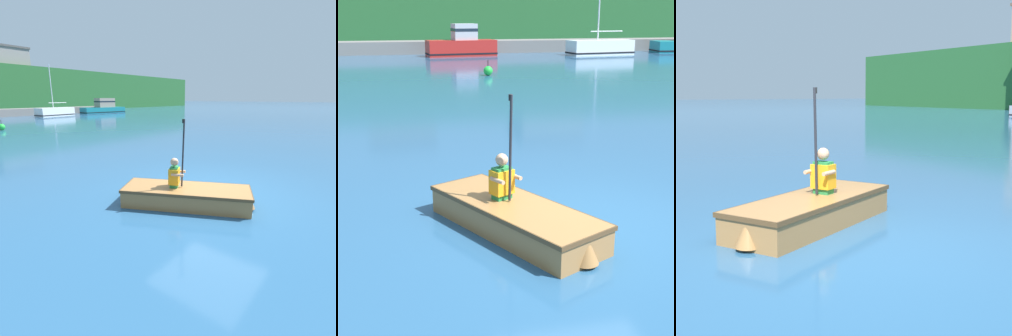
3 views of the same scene
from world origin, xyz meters
TOP-DOWN VIEW (x-y plane):
  - ground_plane at (0.00, 0.00)m, footprint 300.00×300.00m
  - shoreline_ridge at (0.00, 51.81)m, footprint 120.00×20.00m
  - marina_dock at (0.00, 33.34)m, footprint 45.51×2.40m
  - moored_boat_dock_west_inner at (12.30, 29.00)m, footprint 4.89×2.30m
  - moored_boat_dock_center_near at (2.53, 30.19)m, footprint 4.95×2.21m
  - rowboat_foreground at (-1.13, 0.00)m, footprint 2.05×2.84m
  - person_paddler at (-1.26, 0.26)m, footprint 0.43×0.43m
  - channel_buoy at (2.02, 18.15)m, footprint 0.44×0.44m

SIDE VIEW (x-z plane):
  - ground_plane at x=0.00m, z-range 0.00..0.00m
  - channel_buoy at x=2.02m, z-range -0.14..0.58m
  - rowboat_foreground at x=-1.13m, z-range 0.03..0.42m
  - marina_dock at x=0.00m, z-range 0.00..0.90m
  - moored_boat_dock_west_inner at x=12.30m, z-range -2.57..3.58m
  - person_paddler at x=-1.26m, z-range -0.03..1.42m
  - moored_boat_dock_center_near at x=2.53m, z-range -0.32..1.86m
  - shoreline_ridge at x=0.00m, z-range 0.00..7.21m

